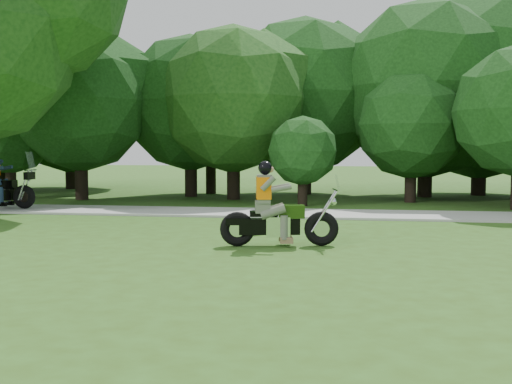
{
  "coord_description": "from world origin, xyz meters",
  "views": [
    {
      "loc": [
        0.04,
        -9.32,
        1.87
      ],
      "look_at": [
        -1.92,
        2.83,
        0.98
      ],
      "focal_mm": 45.0,
      "sensor_mm": 36.0,
      "label": 1
    }
  ],
  "objects": [
    {
      "name": "ground",
      "position": [
        0.0,
        0.0,
        0.0
      ],
      "size": [
        100.0,
        100.0,
        0.0
      ],
      "primitive_type": "plane",
      "color": "#325017",
      "rests_on": "ground"
    },
    {
      "name": "walkway",
      "position": [
        0.0,
        8.0,
        0.03
      ],
      "size": [
        60.0,
        2.2,
        0.06
      ],
      "primitive_type": "cube",
      "color": "#A9A9A4",
      "rests_on": "ground"
    },
    {
      "name": "tree_line",
      "position": [
        1.11,
        14.57,
        3.62
      ],
      "size": [
        40.36,
        11.82,
        7.57
      ],
      "color": "black",
      "rests_on": "ground"
    },
    {
      "name": "chopper_motorcycle",
      "position": [
        -1.52,
        2.44,
        0.59
      ],
      "size": [
        2.22,
        0.8,
        1.59
      ],
      "rotation": [
        0.0,
        0.0,
        0.19
      ],
      "color": "black",
      "rests_on": "ground"
    }
  ]
}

